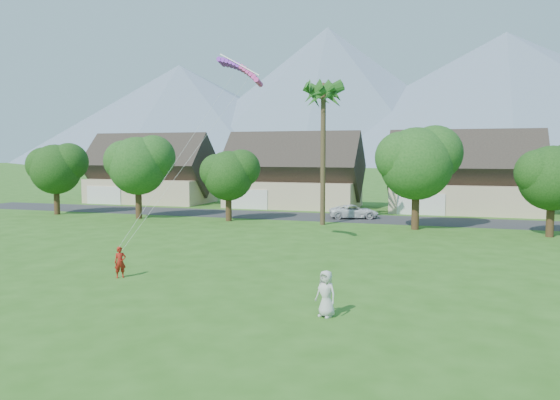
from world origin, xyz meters
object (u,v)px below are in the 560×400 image
at_px(kite_flyer, 120,262).
at_px(parafoil_kite, 242,68).
at_px(watcher, 326,294).
at_px(parked_car, 354,212).

relative_size(kite_flyer, parafoil_kite, 0.52).
xyz_separation_m(kite_flyer, watcher, (11.51, -3.25, 0.11)).
bearing_deg(parked_car, parafoil_kite, 152.17).
bearing_deg(parked_car, watcher, 169.23).
height_order(kite_flyer, parafoil_kite, parafoil_kite).
height_order(watcher, parked_car, watcher).
xyz_separation_m(kite_flyer, parked_car, (6.90, 28.60, -0.15)).
bearing_deg(watcher, parked_car, 121.99).
distance_m(watcher, parked_car, 32.18).
xyz_separation_m(watcher, parafoil_kite, (-7.85, 10.98, 10.57)).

